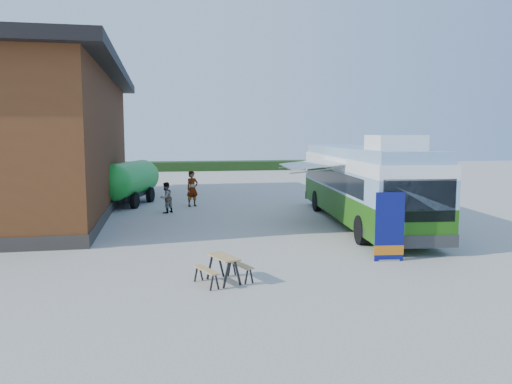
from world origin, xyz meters
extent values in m
plane|color=#BCB7AD|center=(0.00, 0.00, 0.00)|extent=(100.00, 100.00, 0.00)
cube|color=brown|center=(-10.50, 10.00, 3.50)|extent=(8.00, 20.00, 7.00)
cube|color=black|center=(-10.50, 10.00, 7.25)|extent=(9.60, 21.20, 0.50)
cube|color=#332D28|center=(-10.50, 10.00, 0.25)|extent=(8.10, 20.10, 0.50)
cube|color=#264419|center=(8.00, 38.00, 0.50)|extent=(40.00, 3.00, 1.00)
cube|color=#2C6B11|center=(4.87, 3.00, 0.96)|extent=(4.05, 13.07, 1.18)
cube|color=#81A4C9|center=(4.87, 3.00, 2.04)|extent=(4.05, 13.07, 0.96)
cube|color=black|center=(3.60, 3.68, 2.04)|extent=(1.20, 10.65, 0.75)
cube|color=black|center=(6.25, 3.39, 2.04)|extent=(1.20, 10.65, 0.75)
cube|color=white|center=(4.87, 3.00, 2.76)|extent=(4.05, 13.07, 0.48)
cube|color=#81A4C9|center=(4.87, 3.00, 3.21)|extent=(3.87, 12.84, 0.43)
cube|color=white|center=(4.43, -1.04, 3.70)|extent=(1.91, 2.10, 0.54)
cube|color=black|center=(4.17, -3.36, 1.87)|extent=(2.40, 0.32, 1.39)
cube|color=#2D2D2D|center=(4.18, -3.31, 0.54)|extent=(2.73, 0.49, 0.43)
cube|color=#2D2D2D|center=(5.55, 9.31, 0.54)|extent=(2.73, 0.49, 0.43)
cylinder|color=black|center=(3.19, -1.12, 0.54)|extent=(0.44, 1.10, 1.07)
cylinder|color=black|center=(5.62, -1.39, 0.54)|extent=(0.44, 1.10, 1.07)
cylinder|color=black|center=(4.06, 6.86, 0.54)|extent=(0.44, 1.10, 1.07)
cylinder|color=black|center=(6.48, 6.60, 0.54)|extent=(0.44, 1.10, 1.07)
cube|color=white|center=(2.61, 2.95, 2.87)|extent=(2.93, 4.27, 0.31)
cube|color=#A5A8AD|center=(3.86, 2.81, 3.05)|extent=(0.62, 4.32, 0.15)
cylinder|color=#A5A8AD|center=(2.42, 1.24, 2.77)|extent=(2.60, 0.33, 0.32)
cylinder|color=#A5A8AD|center=(2.79, 4.65, 2.77)|extent=(2.60, 0.33, 0.32)
cube|color=#0C115E|center=(3.08, -3.56, 1.10)|extent=(0.93, 0.13, 2.20)
cube|color=#C86712|center=(3.08, -3.56, 0.35)|extent=(0.95, 0.14, 0.31)
cube|color=#A5A8AD|center=(3.08, -3.56, 0.03)|extent=(0.67, 0.25, 0.07)
cylinder|color=#A5A8AD|center=(3.08, -3.54, 1.10)|extent=(0.03, 0.03, 2.20)
cube|color=tan|center=(-2.34, -4.85, 0.71)|extent=(0.85, 1.23, 0.04)
cube|color=tan|center=(-2.82, -5.03, 0.42)|extent=(0.63, 1.14, 0.03)
cube|color=tan|center=(-1.85, -4.66, 0.42)|extent=(0.63, 1.14, 0.03)
cube|color=black|center=(-2.33, -5.35, 0.35)|extent=(0.06, 0.06, 0.70)
cube|color=black|center=(-2.01, -5.23, 0.35)|extent=(0.06, 0.06, 0.70)
cube|color=black|center=(-2.67, -4.47, 0.35)|extent=(0.06, 0.06, 0.70)
cube|color=black|center=(-2.35, -4.35, 0.35)|extent=(0.06, 0.06, 0.70)
imported|color=#999999|center=(-2.23, 9.80, 0.99)|extent=(0.86, 0.76, 1.98)
imported|color=#999999|center=(-3.71, 7.67, 0.79)|extent=(0.96, 0.97, 1.58)
cylinder|color=green|center=(-5.70, 11.07, 1.47)|extent=(3.20, 4.76, 1.97)
sphere|color=green|center=(-6.36, 8.99, 1.47)|extent=(1.97, 1.97, 1.97)
sphere|color=green|center=(-5.04, 13.15, 1.47)|extent=(1.97, 1.97, 1.97)
cube|color=black|center=(-5.70, 11.07, 0.60)|extent=(2.64, 4.77, 0.22)
cube|color=black|center=(-6.56, 8.36, 0.55)|extent=(0.52, 1.29, 0.11)
cylinder|color=black|center=(-6.83, 10.05, 0.44)|extent=(0.53, 0.92, 0.87)
cylinder|color=black|center=(-5.37, 9.59, 0.44)|extent=(0.53, 0.92, 0.87)
cylinder|color=black|center=(-6.03, 12.55, 0.44)|extent=(0.53, 0.92, 0.87)
cylinder|color=black|center=(-4.57, 12.08, 0.44)|extent=(0.53, 0.92, 0.87)
camera|label=1|loc=(-3.95, -17.91, 3.98)|focal=35.00mm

